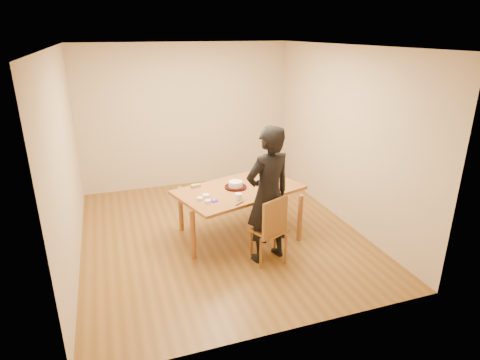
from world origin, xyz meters
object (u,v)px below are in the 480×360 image
object	(u,v)px
person	(268,195)
dining_chair	(269,229)
dining_table	(239,190)
cake_plate	(236,187)
cake	(236,184)

from	to	relation	value
person	dining_chair	bearing A→B (deg)	75.61
dining_table	person	bearing A→B (deg)	-95.74
cake_plate	cake	xyz separation A→B (m)	(0.00, 0.00, 0.04)
cake_plate	person	xyz separation A→B (m)	(0.19, -0.77, 0.15)
dining_table	cake	size ratio (longest dim) A/B	8.64
dining_table	dining_chair	xyz separation A→B (m)	(0.15, -0.78, -0.28)
dining_chair	person	bearing A→B (deg)	66.09
dining_chair	person	distance (m)	0.47
cake_plate	person	distance (m)	0.80
dining_chair	dining_table	bearing A→B (deg)	77.05
cake_plate	cake	bearing A→B (deg)	0.00
dining_table	person	world-z (taller)	person
cake	cake_plate	bearing A→B (deg)	0.00
dining_chair	cake	distance (m)	0.91
cake	dining_table	bearing A→B (deg)	-44.97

